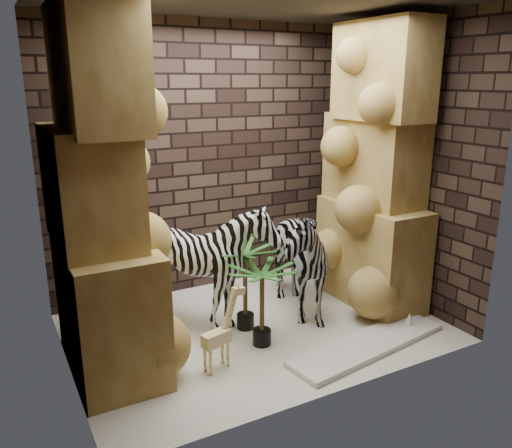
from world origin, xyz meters
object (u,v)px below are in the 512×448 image
palm_back (262,306)px  giraffe_toy (216,330)px  zebra_left (208,271)px  palm_front (245,287)px  surfboard (368,344)px  zebra_right (290,247)px

palm_back → giraffe_toy: bearing=-161.0°
zebra_left → palm_front: zebra_left is taller
palm_front → giraffe_toy: bearing=-135.4°
zebra_left → giraffe_toy: (-0.26, -0.76, -0.22)m
palm_front → surfboard: size_ratio=0.52×
zebra_left → palm_back: (0.28, -0.57, -0.20)m
giraffe_toy → palm_back: 0.57m
palm_front → palm_back: bearing=-92.5°
zebra_left → surfboard: bearing=-44.4°
giraffe_toy → zebra_left: bearing=56.0°
zebra_right → palm_front: (-0.58, -0.13, -0.27)m
palm_back → surfboard: (0.84, -0.51, -0.36)m
zebra_right → zebra_left: zebra_right is taller
giraffe_toy → palm_back: size_ratio=0.94×
zebra_right → giraffe_toy: (-1.14, -0.68, -0.34)m
zebra_right → palm_front: 0.66m
palm_back → zebra_left: bearing=116.3°
palm_back → surfboard: 1.05m
zebra_left → palm_front: (0.30, -0.21, -0.15)m
giraffe_toy → surfboard: 1.46m
giraffe_toy → surfboard: bearing=-28.2°
zebra_left → palm_back: bearing=-64.2°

